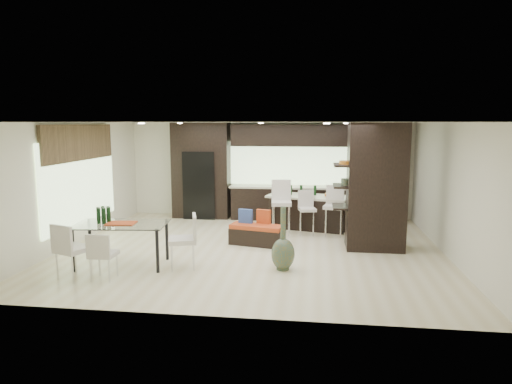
# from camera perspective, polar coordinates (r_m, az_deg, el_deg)

# --- Properties ---
(ground) EXTENTS (8.00, 8.00, 0.00)m
(ground) POSITION_cam_1_polar(r_m,az_deg,el_deg) (9.89, -0.45, -7.12)
(ground) COLOR beige
(ground) RESTS_ON ground
(back_wall) EXTENTS (8.00, 0.02, 2.70)m
(back_wall) POSITION_cam_1_polar(r_m,az_deg,el_deg) (13.07, 1.64, 2.77)
(back_wall) COLOR silver
(back_wall) RESTS_ON ground
(left_wall) EXTENTS (0.02, 7.00, 2.70)m
(left_wall) POSITION_cam_1_polar(r_m,az_deg,el_deg) (10.90, -21.77, 0.98)
(left_wall) COLOR silver
(left_wall) RESTS_ON ground
(right_wall) EXTENTS (0.02, 7.00, 2.70)m
(right_wall) POSITION_cam_1_polar(r_m,az_deg,el_deg) (9.90, 23.13, 0.18)
(right_wall) COLOR silver
(right_wall) RESTS_ON ground
(ceiling) EXTENTS (8.00, 7.00, 0.02)m
(ceiling) POSITION_cam_1_polar(r_m,az_deg,el_deg) (9.52, -0.47, 8.72)
(ceiling) COLOR white
(ceiling) RESTS_ON ground
(window_left) EXTENTS (0.04, 3.20, 1.90)m
(window_left) POSITION_cam_1_polar(r_m,az_deg,el_deg) (11.06, -21.09, 1.11)
(window_left) COLOR #B2D199
(window_left) RESTS_ON left_wall
(window_back) EXTENTS (3.40, 0.04, 1.20)m
(window_back) POSITION_cam_1_polar(r_m,az_deg,el_deg) (12.96, 4.27, 3.59)
(window_back) COLOR #B2D199
(window_back) RESTS_ON back_wall
(stone_accent) EXTENTS (0.08, 3.00, 0.80)m
(stone_accent) POSITION_cam_1_polar(r_m,az_deg,el_deg) (10.97, -21.21, 5.78)
(stone_accent) COLOR brown
(stone_accent) RESTS_ON left_wall
(ceiling_spots) EXTENTS (4.00, 3.00, 0.02)m
(ceiling_spots) POSITION_cam_1_polar(r_m,az_deg,el_deg) (9.77, -0.27, 8.60)
(ceiling_spots) COLOR white
(ceiling_spots) RESTS_ON ceiling
(back_cabinetry) EXTENTS (6.80, 0.68, 2.70)m
(back_cabinetry) POSITION_cam_1_polar(r_m,az_deg,el_deg) (12.70, 3.74, 2.58)
(back_cabinetry) COLOR black
(back_cabinetry) RESTS_ON ground
(refrigerator) EXTENTS (0.90, 0.68, 1.90)m
(refrigerator) POSITION_cam_1_polar(r_m,az_deg,el_deg) (13.07, -6.85, 0.94)
(refrigerator) COLOR black
(refrigerator) RESTS_ON ground
(partition_column) EXTENTS (1.20, 0.80, 2.70)m
(partition_column) POSITION_cam_1_polar(r_m,az_deg,el_deg) (10.01, 14.78, 0.67)
(partition_column) COLOR black
(partition_column) RESTS_ON ground
(kitchen_island) EXTENTS (2.17, 1.31, 0.84)m
(kitchen_island) POSITION_cam_1_polar(r_m,az_deg,el_deg) (11.79, 6.47, -2.50)
(kitchen_island) COLOR black
(kitchen_island) RESTS_ON ground
(stool_left) EXTENTS (0.52, 0.52, 1.06)m
(stool_left) POSITION_cam_1_polar(r_m,az_deg,el_deg) (11.04, 3.18, -2.63)
(stool_left) COLOR silver
(stool_left) RESTS_ON ground
(stool_mid) EXTENTS (0.46, 0.46, 0.86)m
(stool_mid) POSITION_cam_1_polar(r_m,az_deg,el_deg) (11.08, 6.40, -3.16)
(stool_mid) COLOR silver
(stool_mid) RESTS_ON ground
(stool_right) EXTENTS (0.51, 0.51, 0.97)m
(stool_right) POSITION_cam_1_polar(r_m,az_deg,el_deg) (11.05, 9.62, -2.97)
(stool_right) COLOR silver
(stool_right) RESTS_ON ground
(bench) EXTENTS (1.25, 0.71, 0.45)m
(bench) POSITION_cam_1_polar(r_m,az_deg,el_deg) (10.16, 0.08, -5.37)
(bench) COLOR black
(bench) RESTS_ON ground
(floor_vase) EXTENTS (0.53, 0.53, 1.18)m
(floor_vase) POSITION_cam_1_polar(r_m,az_deg,el_deg) (8.41, 3.41, -5.81)
(floor_vase) COLOR #424F38
(floor_vase) RESTS_ON ground
(dining_table) EXTENTS (1.78, 1.12, 0.81)m
(dining_table) POSITION_cam_1_polar(r_m,az_deg,el_deg) (9.04, -16.40, -6.34)
(dining_table) COLOR white
(dining_table) RESTS_ON ground
(chair_near) EXTENTS (0.42, 0.42, 0.77)m
(chair_near) POSITION_cam_1_polar(r_m,az_deg,el_deg) (8.37, -18.51, -7.77)
(chair_near) COLOR silver
(chair_near) RESTS_ON ground
(chair_far) EXTENTS (0.64, 0.64, 0.91)m
(chair_far) POSITION_cam_1_polar(r_m,az_deg,el_deg) (8.56, -21.86, -7.10)
(chair_far) COLOR silver
(chair_far) RESTS_ON ground
(chair_end) EXTENTS (0.63, 0.63, 0.93)m
(chair_end) POSITION_cam_1_polar(r_m,az_deg,el_deg) (8.62, -9.18, -6.41)
(chair_end) COLOR silver
(chair_end) RESTS_ON ground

